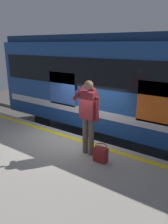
# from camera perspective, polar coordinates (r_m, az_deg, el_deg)

# --- Properties ---
(ground_plane) EXTENTS (24.75, 24.75, 0.00)m
(ground_plane) POSITION_cam_1_polar(r_m,az_deg,el_deg) (7.33, -1.74, -13.56)
(ground_plane) COLOR #4C4742
(platform) EXTENTS (13.86, 3.93, 1.06)m
(platform) POSITION_cam_1_polar(r_m,az_deg,el_deg) (5.86, -14.09, -16.68)
(platform) COLOR #9E998E
(platform) RESTS_ON ground
(safety_line) EXTENTS (13.59, 0.16, 0.01)m
(safety_line) POSITION_cam_1_polar(r_m,az_deg,el_deg) (6.63, -3.41, -6.68)
(safety_line) COLOR yellow
(safety_line) RESTS_ON platform
(track_rail_near) EXTENTS (18.02, 0.08, 0.16)m
(track_rail_near) POSITION_cam_1_polar(r_m,az_deg,el_deg) (8.41, 4.70, -8.72)
(track_rail_near) COLOR slate
(track_rail_near) RESTS_ON ground
(track_rail_far) EXTENTS (18.02, 0.08, 0.16)m
(track_rail_far) POSITION_cam_1_polar(r_m,az_deg,el_deg) (9.57, 9.20, -5.59)
(track_rail_far) COLOR slate
(track_rail_far) RESTS_ON ground
(train_carriage) EXTENTS (9.61, 3.00, 3.89)m
(train_carriage) POSITION_cam_1_polar(r_m,az_deg,el_deg) (8.08, 10.59, 7.90)
(train_carriage) COLOR #1E478C
(train_carriage) RESTS_ON ground
(passenger) EXTENTS (0.57, 0.55, 1.88)m
(passenger) POSITION_cam_1_polar(r_m,az_deg,el_deg) (5.34, 1.21, 0.05)
(passenger) COLOR brown
(passenger) RESTS_ON platform
(handbag) EXTENTS (0.31, 0.28, 0.42)m
(handbag) POSITION_cam_1_polar(r_m,az_deg,el_deg) (5.33, 4.33, -10.78)
(handbag) COLOR maroon
(handbag) RESTS_ON platform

